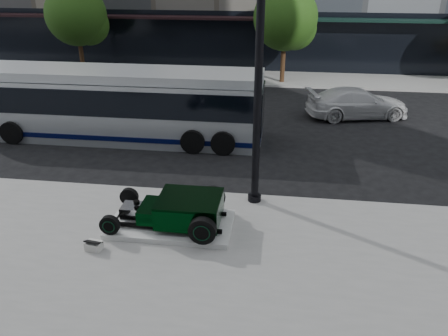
# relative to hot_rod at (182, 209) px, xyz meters

# --- Properties ---
(ground) EXTENTS (120.00, 120.00, 0.00)m
(ground) POSITION_rel_hot_rod_xyz_m (1.51, 4.20, -0.70)
(ground) COLOR black
(ground) RESTS_ON ground
(sidewalk_far) EXTENTS (70.00, 4.00, 0.12)m
(sidewalk_far) POSITION_rel_hot_rod_xyz_m (1.51, 18.20, -0.64)
(sidewalk_far) COLOR gray
(sidewalk_far) RESTS_ON ground
(street_trees) EXTENTS (29.80, 3.80, 5.70)m
(street_trees) POSITION_rel_hot_rod_xyz_m (2.66, 17.27, 3.07)
(street_trees) COLOR black
(street_trees) RESTS_ON sidewalk_far
(display_plinth) EXTENTS (3.40, 1.80, 0.15)m
(display_plinth) POSITION_rel_hot_rod_xyz_m (-0.33, -0.00, -0.50)
(display_plinth) COLOR silver
(display_plinth) RESTS_ON sidewalk_near
(hot_rod) EXTENTS (3.22, 2.00, 0.81)m
(hot_rod) POSITION_rel_hot_rod_xyz_m (0.00, 0.00, 0.00)
(hot_rod) COLOR black
(hot_rod) RESTS_ON display_plinth
(info_plaque) EXTENTS (0.44, 0.36, 0.31)m
(info_plaque) POSITION_rel_hot_rod_xyz_m (-2.04, -1.32, -0.45)
(info_plaque) COLOR silver
(info_plaque) RESTS_ON sidewalk_near
(lamppost) EXTENTS (0.41, 0.41, 7.45)m
(lamppost) POSITION_rel_hot_rod_xyz_m (1.87, 1.81, 2.87)
(lamppost) COLOR black
(lamppost) RESTS_ON sidewalk_near
(transit_bus) EXTENTS (12.12, 2.88, 2.92)m
(transit_bus) POSITION_rel_hot_rod_xyz_m (-4.21, 6.83, 0.79)
(transit_bus) COLOR #B6BCC0
(transit_bus) RESTS_ON ground
(white_sedan) EXTENTS (5.20, 3.05, 1.41)m
(white_sedan) POSITION_rel_hot_rod_xyz_m (6.19, 11.01, 0.01)
(white_sedan) COLOR silver
(white_sedan) RESTS_ON ground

